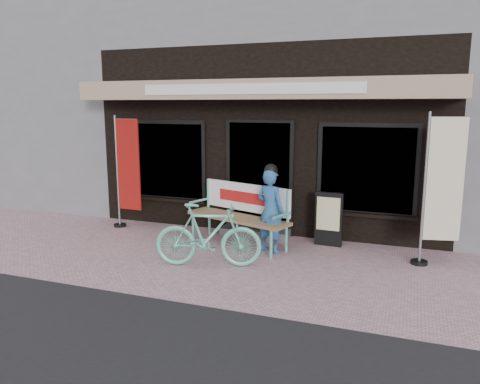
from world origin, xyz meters
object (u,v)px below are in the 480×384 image
at_px(bench, 241,209).
at_px(person, 270,209).
at_px(nobori_red, 127,171).
at_px(bicycle, 208,235).
at_px(menu_stand, 329,219).
at_px(nobori_cream, 441,188).

relative_size(bench, person, 1.36).
bearing_deg(person, nobori_red, -170.62).
bearing_deg(nobori_red, bicycle, -29.83).
distance_m(bench, person, 0.67).
bearing_deg(bicycle, bench, -19.74).
xyz_separation_m(nobori_red, menu_stand, (4.04, 0.17, -0.68)).
bearing_deg(bicycle, person, -49.96).
relative_size(person, bicycle, 0.91).
distance_m(person, nobori_red, 3.24).
relative_size(bicycle, nobori_red, 0.73).
xyz_separation_m(nobori_red, nobori_cream, (5.81, -0.27, 0.05)).
height_order(nobori_red, nobori_cream, nobori_cream).
height_order(bicycle, nobori_red, nobori_red).
relative_size(nobori_cream, menu_stand, 2.47).
relative_size(bench, menu_stand, 2.14).
bearing_deg(person, nobori_cream, 24.22).
height_order(bicycle, nobori_cream, nobori_cream).
bearing_deg(person, bicycle, -104.62).
relative_size(bicycle, menu_stand, 1.72).
bearing_deg(person, menu_stand, 57.09).
xyz_separation_m(bicycle, menu_stand, (1.56, 1.74, -0.00)).
distance_m(bicycle, menu_stand, 2.33).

